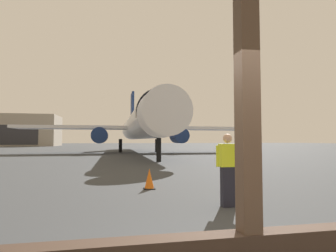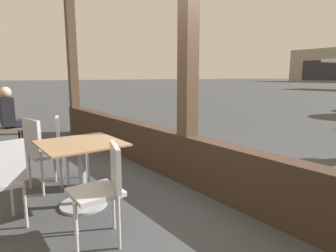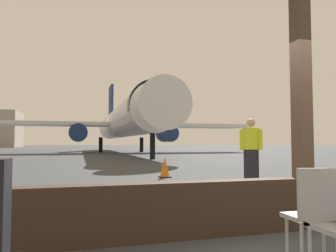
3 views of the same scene
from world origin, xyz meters
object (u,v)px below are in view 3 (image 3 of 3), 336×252
ground_crew_worker (251,151)px  traffic_cone (165,168)px  cafe_chair_aisle_left (317,210)px  airplane (124,122)px

ground_crew_worker → traffic_cone: 3.21m
cafe_chair_aisle_left → airplane: airplane is taller
cafe_chair_aisle_left → airplane: size_ratio=0.03×
traffic_cone → ground_crew_worker: bearing=-60.6°
cafe_chair_aisle_left → traffic_cone: bearing=84.6°
airplane → cafe_chair_aisle_left: bearing=-94.9°
airplane → ground_crew_worker: (-0.56, -28.01, -2.54)m
ground_crew_worker → traffic_cone: ground_crew_worker is taller
ground_crew_worker → airplane: bearing=88.8°
cafe_chair_aisle_left → ground_crew_worker: (2.27, 4.96, 0.35)m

